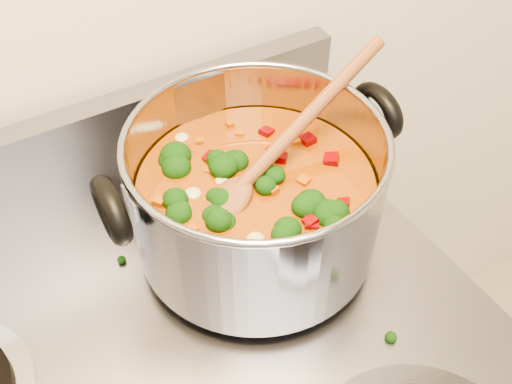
# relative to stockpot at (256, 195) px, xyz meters

# --- Properties ---
(stockpot) EXTENTS (0.33, 0.28, 0.16)m
(stockpot) POSITION_rel_stockpot_xyz_m (0.00, 0.00, 0.00)
(stockpot) COLOR #93939A
(stockpot) RESTS_ON electric_range
(wooden_spoon) EXTENTS (0.28, 0.10, 0.12)m
(wooden_spoon) POSITION_rel_stockpot_xyz_m (0.02, 0.00, 0.04)
(wooden_spoon) COLOR brown
(wooden_spoon) RESTS_ON stockpot
(cooktop_crumbs) EXTENTS (0.32, 0.28, 0.01)m
(cooktop_crumbs) POSITION_rel_stockpot_xyz_m (-0.01, -0.02, -0.08)
(cooktop_crumbs) COLOR black
(cooktop_crumbs) RESTS_ON electric_range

